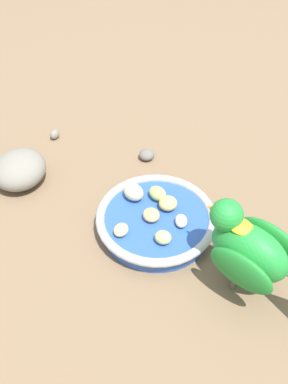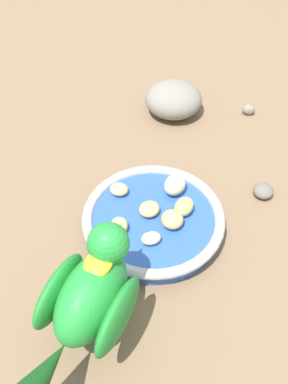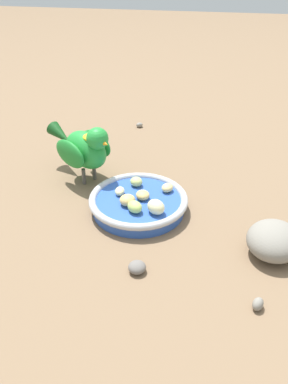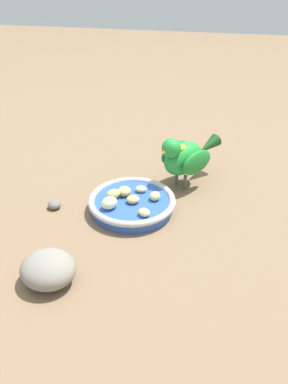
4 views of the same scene
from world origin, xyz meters
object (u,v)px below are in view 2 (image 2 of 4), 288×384
(apple_piece_0, at_px, (119,226))
(apple_piece_2, at_px, (151,238))
(apple_piece_3, at_px, (184,207))
(pebble_1, at_px, (248,110))
(rock_large, at_px, (174,99))
(feeding_bowl, at_px, (153,219))
(pebble_2, at_px, (263,191))
(apple_piece_6, at_px, (119,189))
(apple_piece_5, at_px, (175,185))
(apple_piece_4, at_px, (172,219))
(apple_piece_1, at_px, (149,209))
(parrot, at_px, (90,297))

(apple_piece_0, relative_size, apple_piece_2, 0.99)
(apple_piece_3, xyz_separation_m, pebble_1, (-0.21, 0.18, -0.03))
(apple_piece_3, distance_m, rock_large, 0.25)
(feeding_bowl, relative_size, pebble_2, 6.53)
(feeding_bowl, xyz_separation_m, apple_piece_6, (-0.05, -0.04, 0.02))
(feeding_bowl, relative_size, apple_piece_5, 5.35)
(apple_piece_5, xyz_separation_m, apple_piece_6, (-0.01, -0.08, -0.01))
(apple_piece_2, bearing_deg, apple_piece_5, 146.16)
(pebble_1, bearing_deg, apple_piece_2, -43.09)
(feeding_bowl, relative_size, apple_piece_6, 7.48)
(apple_piece_4, height_order, rock_large, rock_large)
(apple_piece_6, relative_size, pebble_1, 1.16)
(apple_piece_0, distance_m, apple_piece_6, 0.06)
(pebble_1, bearing_deg, pebble_2, -15.32)
(feeding_bowl, xyz_separation_m, apple_piece_1, (-0.00, -0.00, 0.02))
(feeding_bowl, distance_m, apple_piece_4, 0.03)
(apple_piece_0, xyz_separation_m, pebble_2, (-0.04, 0.22, -0.03))
(apple_piece_1, relative_size, apple_piece_2, 1.11)
(apple_piece_3, bearing_deg, apple_piece_4, -50.93)
(pebble_1, bearing_deg, feeding_bowl, -46.72)
(apple_piece_4, height_order, parrot, parrot)
(apple_piece_3, xyz_separation_m, parrot, (0.13, -0.14, 0.04))
(apple_piece_1, relative_size, apple_piece_6, 1.11)
(feeding_bowl, distance_m, apple_piece_1, 0.02)
(apple_piece_4, height_order, apple_piece_5, apple_piece_5)
(parrot, distance_m, pebble_1, 0.47)
(apple_piece_6, bearing_deg, apple_piece_4, 39.90)
(apple_piece_3, bearing_deg, apple_piece_5, -177.33)
(rock_large, height_order, pebble_2, rock_large)
(feeding_bowl, relative_size, apple_piece_1, 6.74)
(apple_piece_0, xyz_separation_m, apple_piece_3, (-0.01, 0.09, 0.00))
(feeding_bowl, bearing_deg, apple_piece_3, 85.16)
(apple_piece_0, height_order, apple_piece_5, apple_piece_5)
(apple_piece_1, bearing_deg, apple_piece_4, 44.40)
(apple_piece_4, distance_m, apple_piece_6, 0.09)
(apple_piece_2, bearing_deg, pebble_1, 136.91)
(apple_piece_2, distance_m, apple_piece_3, 0.07)
(apple_piece_2, height_order, apple_piece_4, apple_piece_4)
(pebble_1, bearing_deg, apple_piece_3, -40.35)
(apple_piece_1, bearing_deg, apple_piece_2, -10.32)
(apple_piece_5, bearing_deg, apple_piece_1, -54.50)
(pebble_1, distance_m, pebble_2, 0.19)
(apple_piece_0, relative_size, rock_large, 0.26)
(parrot, bearing_deg, rock_large, 9.95)
(parrot, bearing_deg, apple_piece_3, -10.29)
(parrot, bearing_deg, apple_piece_6, 18.42)
(apple_piece_3, height_order, rock_large, rock_large)
(apple_piece_1, xyz_separation_m, pebble_1, (-0.20, 0.22, -0.02))
(feeding_bowl, bearing_deg, apple_piece_2, -16.59)
(feeding_bowl, height_order, pebble_2, feeding_bowl)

